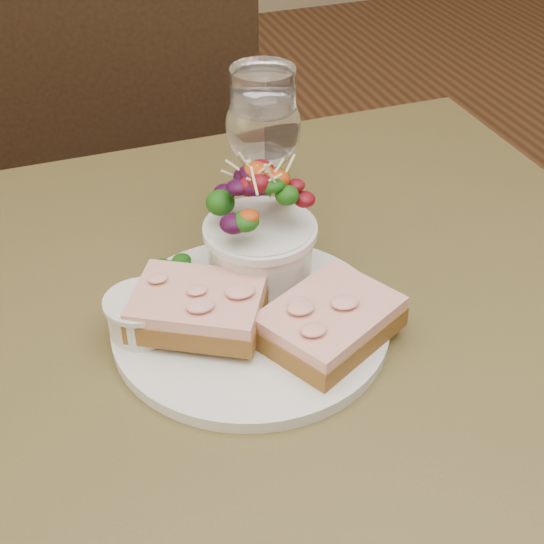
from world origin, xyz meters
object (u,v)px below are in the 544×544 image
object	(u,v)px
chair_far	(147,267)
sandwich_back	(198,307)
ramekin	(141,313)
salad_bowl	(260,227)
sandwich_front	(330,321)
dinner_plate	(251,323)
cafe_table	(292,402)
wine_glass	(263,131)

from	to	relation	value
chair_far	sandwich_back	distance (m)	0.89
ramekin	salad_bowl	world-z (taller)	salad_bowl
sandwich_back	sandwich_front	bearing A→B (deg)	4.51
dinner_plate	ramekin	xyz separation A→B (m)	(-0.10, 0.02, 0.03)
cafe_table	wine_glass	world-z (taller)	wine_glass
chair_far	wine_glass	distance (m)	0.84
dinner_plate	sandwich_back	distance (m)	0.06
sandwich_front	salad_bowl	distance (m)	0.11
dinner_plate	sandwich_front	bearing A→B (deg)	-38.16
cafe_table	ramekin	world-z (taller)	ramekin
cafe_table	dinner_plate	xyz separation A→B (m)	(-0.04, 0.01, 0.11)
cafe_table	ramekin	size ratio (longest dim) A/B	13.27
wine_glass	chair_far	bearing A→B (deg)	94.20
cafe_table	salad_bowl	xyz separation A→B (m)	(-0.01, 0.07, 0.17)
dinner_plate	chair_far	bearing A→B (deg)	88.49
dinner_plate	wine_glass	bearing A→B (deg)	65.94
dinner_plate	wine_glass	size ratio (longest dim) A/B	1.46
chair_far	wine_glass	xyz separation A→B (m)	(0.04, -0.60, 0.58)
chair_far	sandwich_front	world-z (taller)	chair_far
chair_far	cafe_table	bearing A→B (deg)	102.68
chair_far	dinner_plate	bearing A→B (deg)	99.75
dinner_plate	sandwich_back	world-z (taller)	sandwich_back
cafe_table	chair_far	distance (m)	0.84
chair_far	sandwich_back	size ratio (longest dim) A/B	6.36
sandwich_front	sandwich_back	world-z (taller)	sandwich_back
ramekin	salad_bowl	distance (m)	0.14
chair_far	sandwich_front	bearing A→B (deg)	104.09
salad_bowl	wine_glass	bearing A→B (deg)	68.38
cafe_table	dinner_plate	bearing A→B (deg)	161.40
cafe_table	salad_bowl	bearing A→B (deg)	97.50
ramekin	wine_glass	world-z (taller)	wine_glass
cafe_table	sandwich_back	distance (m)	0.16
cafe_table	sandwich_back	xyz separation A→B (m)	(-0.09, 0.02, 0.14)
sandwich_front	sandwich_back	xyz separation A→B (m)	(-0.11, 0.05, 0.01)
sandwich_front	chair_far	bearing A→B (deg)	65.50
sandwich_back	ramekin	size ratio (longest dim) A/B	2.35
sandwich_back	ramekin	xyz separation A→B (m)	(-0.05, 0.01, -0.00)
chair_far	sandwich_back	world-z (taller)	chair_far
sandwich_back	ramekin	bearing A→B (deg)	-165.82
sandwich_back	wine_glass	world-z (taller)	wine_glass
cafe_table	wine_glass	size ratio (longest dim) A/B	4.57
sandwich_front	cafe_table	bearing A→B (deg)	94.07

